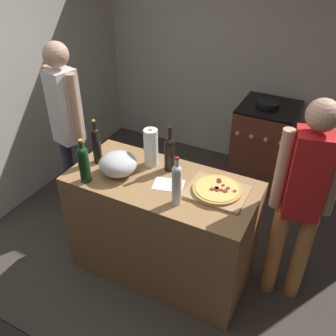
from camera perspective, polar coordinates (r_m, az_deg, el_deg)
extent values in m
cube|color=#3F3833|center=(3.59, 5.01, -8.61)|extent=(4.12, 3.22, 0.02)
cube|color=#BCB7AD|center=(4.11, 13.75, 17.30)|extent=(4.12, 0.10, 2.60)
cube|color=#BCB7AD|center=(3.87, -20.37, 15.17)|extent=(0.10, 3.22, 2.60)
cube|color=#9E7247|center=(2.88, -0.92, -9.18)|extent=(1.36, 0.64, 0.89)
cube|color=tan|center=(2.50, 7.57, -3.68)|extent=(0.40, 0.32, 0.02)
cylinder|color=tan|center=(2.49, 7.60, -3.33)|extent=(0.33, 0.33, 0.02)
cylinder|color=#EAC660|center=(2.48, 7.62, -3.13)|extent=(0.29, 0.29, 0.00)
cylinder|color=maroon|center=(2.51, 8.53, -2.67)|extent=(0.02, 0.02, 0.01)
cylinder|color=maroon|center=(2.46, 8.21, -3.37)|extent=(0.03, 0.03, 0.01)
cylinder|color=maroon|center=(2.48, 7.57, -3.05)|extent=(0.03, 0.03, 0.01)
cylinder|color=maroon|center=(2.56, 7.87, -1.80)|extent=(0.03, 0.03, 0.01)
cylinder|color=maroon|center=(2.54, 7.94, -2.11)|extent=(0.03, 0.03, 0.01)
cylinder|color=maroon|center=(2.46, 6.83, -3.29)|extent=(0.03, 0.03, 0.01)
cylinder|color=maroon|center=(2.47, 10.29, -3.54)|extent=(0.02, 0.02, 0.01)
cylinder|color=maroon|center=(2.46, 8.83, -3.56)|extent=(0.03, 0.03, 0.01)
cylinder|color=maroon|center=(2.48, 7.56, -3.07)|extent=(0.02, 0.02, 0.01)
cylinder|color=maroon|center=(2.47, 7.50, -3.13)|extent=(0.03, 0.03, 0.01)
cylinder|color=maroon|center=(2.49, 9.28, -3.10)|extent=(0.03, 0.03, 0.01)
cylinder|color=maroon|center=(2.46, 7.60, -3.42)|extent=(0.03, 0.03, 0.01)
cylinder|color=#B2B2B7|center=(2.69, -7.65, -0.79)|extent=(0.12, 0.12, 0.01)
ellipsoid|color=silver|center=(2.65, -7.78, 0.65)|extent=(0.28, 0.28, 0.17)
cylinder|color=white|center=(2.70, -2.66, 3.17)|extent=(0.10, 0.10, 0.29)
cylinder|color=#997551|center=(2.70, -2.66, 3.20)|extent=(0.03, 0.03, 0.30)
cylinder|color=#143819|center=(2.60, -12.81, 0.20)|extent=(0.08, 0.08, 0.23)
sphere|color=#143819|center=(2.54, -13.14, 2.41)|extent=(0.08, 0.08, 0.08)
cylinder|color=#143819|center=(2.51, -13.30, 3.44)|extent=(0.03, 0.03, 0.06)
cylinder|color=gold|center=(2.49, -13.40, 4.16)|extent=(0.03, 0.03, 0.01)
cylinder|color=black|center=(2.66, 0.27, 1.76)|extent=(0.08, 0.08, 0.22)
sphere|color=black|center=(2.60, 0.28, 3.80)|extent=(0.08, 0.08, 0.08)
cylinder|color=black|center=(2.57, 0.28, 5.18)|extent=(0.03, 0.03, 0.10)
cylinder|color=black|center=(2.54, 0.29, 6.24)|extent=(0.03, 0.03, 0.01)
cylinder|color=black|center=(2.79, -10.95, 3.11)|extent=(0.07, 0.07, 0.25)
sphere|color=black|center=(2.73, -11.23, 5.36)|extent=(0.07, 0.07, 0.07)
cylinder|color=black|center=(2.70, -11.36, 6.39)|extent=(0.02, 0.02, 0.07)
cylinder|color=gold|center=(2.68, -11.46, 7.17)|extent=(0.02, 0.02, 0.01)
cylinder|color=silver|center=(2.32, 1.35, -2.96)|extent=(0.06, 0.06, 0.26)
sphere|color=silver|center=(2.25, 1.39, -0.35)|extent=(0.06, 0.06, 0.06)
cylinder|color=silver|center=(2.22, 1.41, 0.72)|extent=(0.03, 0.03, 0.06)
cylinder|color=maroon|center=(2.20, 1.42, 1.51)|extent=(0.03, 0.03, 0.01)
cube|color=white|center=(2.56, 0.08, -2.59)|extent=(0.24, 0.20, 0.00)
cube|color=brown|center=(4.02, 14.52, 3.33)|extent=(0.56, 0.58, 0.87)
cube|color=black|center=(3.83, 15.46, 9.10)|extent=(0.56, 0.58, 0.02)
cylinder|color=silver|center=(3.69, 10.68, 5.31)|extent=(0.04, 0.02, 0.04)
cylinder|color=silver|center=(3.66, 12.77, 4.79)|extent=(0.04, 0.02, 0.04)
cylinder|color=silver|center=(3.63, 14.89, 4.26)|extent=(0.04, 0.02, 0.04)
cylinder|color=silver|center=(3.62, 17.03, 3.71)|extent=(0.04, 0.02, 0.04)
cylinder|color=black|center=(3.82, 15.27, 9.59)|extent=(0.22, 0.22, 0.04)
cylinder|color=#383D4C|center=(3.60, -14.85, -1.05)|extent=(0.11, 0.11, 0.83)
cylinder|color=#383D4C|center=(3.47, -13.01, -2.20)|extent=(0.11, 0.11, 0.83)
cube|color=silver|center=(3.18, -15.72, 9.13)|extent=(0.24, 0.24, 0.62)
cylinder|color=tan|center=(3.29, -17.29, 9.99)|extent=(0.08, 0.08, 0.59)
cylinder|color=tan|center=(3.06, -14.13, 8.73)|extent=(0.08, 0.08, 0.59)
sphere|color=tan|center=(3.04, -16.99, 16.45)|extent=(0.20, 0.20, 0.20)
cylinder|color=#D88C4C|center=(2.89, 19.78, -12.75)|extent=(0.11, 0.11, 0.80)
cylinder|color=#D88C4C|center=(2.87, 16.15, -12.35)|extent=(0.11, 0.11, 0.80)
cube|color=red|center=(2.44, 20.78, -1.06)|extent=(0.27, 0.25, 0.60)
cylinder|color=tan|center=(2.46, 24.47, -1.27)|extent=(0.08, 0.08, 0.57)
cylinder|color=tan|center=(2.41, 17.15, -0.26)|extent=(0.08, 0.08, 0.57)
sphere|color=tan|center=(2.25, 22.86, 7.55)|extent=(0.19, 0.19, 0.19)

